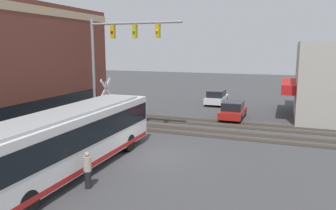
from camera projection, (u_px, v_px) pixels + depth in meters
name	position (u px, v px, depth m)	size (l,w,h in m)	color
ground_plane	(154.00, 156.00, 18.32)	(120.00, 120.00, 0.00)	#424244
city_bus	(71.00, 138.00, 15.70)	(12.00, 2.59, 3.06)	white
traffic_signal_gantry	(116.00, 49.00, 22.66)	(0.42, 6.79, 7.99)	gray
crossing_signal	(106.00, 99.00, 23.48)	(1.41, 1.18, 3.81)	gray
rail_track_near	(185.00, 130.00, 23.86)	(2.60, 60.00, 0.15)	#332D28
rail_track_far	(197.00, 121.00, 26.82)	(2.60, 60.00, 0.15)	#332D28
parked_car_red	(233.00, 111.00, 27.71)	(4.31, 1.82, 1.50)	#B21E19
parked_car_white	(217.00, 98.00, 34.77)	(4.42, 1.82, 1.52)	silver
pedestrian_near_bus	(88.00, 170.00, 13.96)	(0.34, 0.34, 1.63)	black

